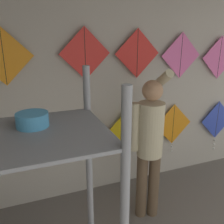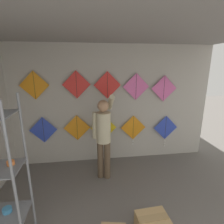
{
  "view_description": "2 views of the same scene",
  "coord_description": "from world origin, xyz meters",
  "px_view_note": "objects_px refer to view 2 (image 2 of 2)",
  "views": [
    {
      "loc": [
        -1.46,
        0.73,
        2.18
      ],
      "look_at": [
        -0.41,
        3.41,
        1.23
      ],
      "focal_mm": 40.0,
      "sensor_mm": 36.0,
      "label": 1
    },
    {
      "loc": [
        -0.4,
        -0.32,
        2.33
      ],
      "look_at": [
        0.11,
        3.41,
        1.32
      ],
      "focal_mm": 28.0,
      "sensor_mm": 36.0,
      "label": 2
    }
  ],
  "objects_px": {
    "shopkeeper": "(103,133)",
    "kite_7": "(107,85)",
    "kite_3": "(133,128)",
    "kite_5": "(34,85)",
    "kite_9": "(164,89)",
    "kite_8": "(136,87)",
    "kite_4": "(165,129)",
    "kite_6": "(76,85)",
    "kite_2": "(104,128)",
    "kite_0": "(43,130)",
    "kite_1": "(77,128)"
  },
  "relations": [
    {
      "from": "kite_0",
      "to": "kite_1",
      "type": "height_order",
      "value": "kite_1"
    },
    {
      "from": "shopkeeper",
      "to": "kite_6",
      "type": "xyz_separation_m",
      "value": [
        -0.53,
        0.68,
        0.9
      ]
    },
    {
      "from": "kite_0",
      "to": "kite_4",
      "type": "distance_m",
      "value": 2.98
    },
    {
      "from": "kite_2",
      "to": "kite_5",
      "type": "distance_m",
      "value": 1.82
    },
    {
      "from": "kite_5",
      "to": "kite_7",
      "type": "height_order",
      "value": "kite_5"
    },
    {
      "from": "kite_4",
      "to": "kite_0",
      "type": "bearing_deg",
      "value": 179.98
    },
    {
      "from": "kite_6",
      "to": "kite_8",
      "type": "distance_m",
      "value": 1.37
    },
    {
      "from": "kite_1",
      "to": "kite_8",
      "type": "relative_size",
      "value": 1.0
    },
    {
      "from": "kite_6",
      "to": "kite_7",
      "type": "relative_size",
      "value": 1.0
    },
    {
      "from": "kite_1",
      "to": "kite_8",
      "type": "bearing_deg",
      "value": 0.0
    },
    {
      "from": "kite_3",
      "to": "kite_2",
      "type": "bearing_deg",
      "value": 179.96
    },
    {
      "from": "kite_7",
      "to": "kite_8",
      "type": "height_order",
      "value": "kite_7"
    },
    {
      "from": "kite_0",
      "to": "kite_3",
      "type": "relative_size",
      "value": 0.82
    },
    {
      "from": "kite_3",
      "to": "kite_9",
      "type": "height_order",
      "value": "kite_9"
    },
    {
      "from": "kite_1",
      "to": "kite_5",
      "type": "bearing_deg",
      "value": 180.0
    },
    {
      "from": "kite_1",
      "to": "kite_6",
      "type": "xyz_separation_m",
      "value": [
        0.04,
        0.0,
        1.02
      ]
    },
    {
      "from": "kite_9",
      "to": "kite_3",
      "type": "bearing_deg",
      "value": -179.96
    },
    {
      "from": "kite_2",
      "to": "kite_4",
      "type": "xyz_separation_m",
      "value": [
        1.58,
        -0.0,
        -0.11
      ]
    },
    {
      "from": "shopkeeper",
      "to": "kite_0",
      "type": "bearing_deg",
      "value": 169.43
    },
    {
      "from": "kite_2",
      "to": "kite_5",
      "type": "bearing_deg",
      "value": 180.0
    },
    {
      "from": "kite_4",
      "to": "kite_2",
      "type": "bearing_deg",
      "value": 179.97
    },
    {
      "from": "kite_4",
      "to": "kite_7",
      "type": "relative_size",
      "value": 1.33
    },
    {
      "from": "kite_3",
      "to": "kite_5",
      "type": "relative_size",
      "value": 1.22
    },
    {
      "from": "kite_1",
      "to": "kite_2",
      "type": "distance_m",
      "value": 0.63
    },
    {
      "from": "kite_7",
      "to": "kite_8",
      "type": "relative_size",
      "value": 1.0
    },
    {
      "from": "kite_4",
      "to": "kite_8",
      "type": "bearing_deg",
      "value": 179.94
    },
    {
      "from": "kite_3",
      "to": "kite_7",
      "type": "height_order",
      "value": "kite_7"
    },
    {
      "from": "kite_3",
      "to": "kite_5",
      "type": "xyz_separation_m",
      "value": [
        -2.22,
        0.0,
        1.1
      ]
    },
    {
      "from": "kite_0",
      "to": "kite_1",
      "type": "relative_size",
      "value": 1.0
    },
    {
      "from": "kite_3",
      "to": "kite_5",
      "type": "height_order",
      "value": "kite_5"
    },
    {
      "from": "kite_4",
      "to": "kite_1",
      "type": "bearing_deg",
      "value": 179.98
    },
    {
      "from": "kite_0",
      "to": "shopkeeper",
      "type": "bearing_deg",
      "value": -26.96
    },
    {
      "from": "kite_1",
      "to": "kite_7",
      "type": "relative_size",
      "value": 1.0
    },
    {
      "from": "kite_5",
      "to": "kite_7",
      "type": "xyz_separation_m",
      "value": [
        1.58,
        0.0,
        -0.02
      ]
    },
    {
      "from": "kite_5",
      "to": "kite_9",
      "type": "distance_m",
      "value": 2.95
    },
    {
      "from": "kite_7",
      "to": "kite_9",
      "type": "distance_m",
      "value": 1.37
    },
    {
      "from": "kite_5",
      "to": "kite_6",
      "type": "height_order",
      "value": "kite_6"
    },
    {
      "from": "kite_2",
      "to": "kite_9",
      "type": "distance_m",
      "value": 1.73
    },
    {
      "from": "kite_2",
      "to": "kite_6",
      "type": "distance_m",
      "value": 1.2
    },
    {
      "from": "kite_8",
      "to": "kite_0",
      "type": "bearing_deg",
      "value": 180.0
    },
    {
      "from": "kite_1",
      "to": "kite_2",
      "type": "xyz_separation_m",
      "value": [
        0.63,
        0.0,
        -0.03
      ]
    },
    {
      "from": "kite_3",
      "to": "kite_5",
      "type": "bearing_deg",
      "value": 179.99
    },
    {
      "from": "shopkeeper",
      "to": "kite_6",
      "type": "height_order",
      "value": "kite_6"
    },
    {
      "from": "kite_3",
      "to": "kite_7",
      "type": "relative_size",
      "value": 1.22
    },
    {
      "from": "kite_3",
      "to": "kite_8",
      "type": "relative_size",
      "value": 1.22
    },
    {
      "from": "shopkeeper",
      "to": "kite_1",
      "type": "distance_m",
      "value": 0.89
    },
    {
      "from": "kite_6",
      "to": "kite_7",
      "type": "distance_m",
      "value": 0.69
    },
    {
      "from": "kite_6",
      "to": "kite_8",
      "type": "height_order",
      "value": "kite_6"
    },
    {
      "from": "kite_1",
      "to": "kite_9",
      "type": "relative_size",
      "value": 1.0
    },
    {
      "from": "shopkeeper",
      "to": "kite_7",
      "type": "distance_m",
      "value": 1.13
    }
  ]
}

